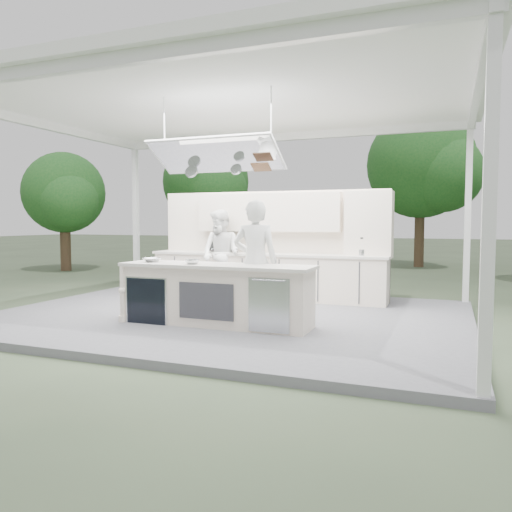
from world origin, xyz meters
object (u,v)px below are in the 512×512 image
at_px(back_counter, 266,275).
at_px(head_chef, 255,262).
at_px(demo_island, 215,294).
at_px(sous_chef, 221,254).

xyz_separation_m(back_counter, head_chef, (0.73, -2.48, 0.50)).
bearing_deg(demo_island, head_chef, 30.93).
bearing_deg(demo_island, back_counter, 93.63).
relative_size(demo_island, head_chef, 1.59).
distance_m(head_chef, sous_chef, 2.67).
distance_m(back_counter, head_chef, 2.63).
relative_size(back_counter, head_chef, 2.61).
bearing_deg(head_chef, sous_chef, -62.53).
bearing_deg(demo_island, sous_chef, 113.10).
relative_size(head_chef, sous_chef, 1.05).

